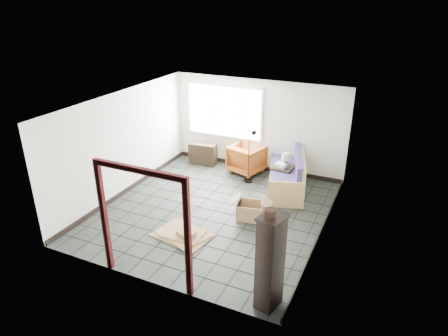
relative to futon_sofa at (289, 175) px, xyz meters
The scene contains 15 objects.
ground 2.30m from the futon_sofa, 122.34° to the right, with size 5.50×5.50×0.00m, color black.
room_shell 2.61m from the futon_sofa, 122.73° to the right, with size 5.02×5.52×2.61m.
window_panel 2.66m from the futon_sofa, 160.62° to the left, with size 2.32×0.08×1.52m.
doorway_trim 4.89m from the futon_sofa, 104.75° to the right, with size 1.80×0.08×2.20m.
futon_sofa is the anchor object (origin of this frame).
armchair 1.46m from the futon_sofa, 160.79° to the left, with size 0.86×0.80×0.88m, color #974F16.
side_table 0.21m from the futon_sofa, 164.12° to the right, with size 0.57×0.57×0.60m.
table_lamp 0.50m from the futon_sofa, behind, with size 0.29×0.29×0.37m.
projector 0.36m from the futon_sofa, 157.62° to the right, with size 0.32×0.28×0.10m.
floor_lamp 1.14m from the futon_sofa, 169.81° to the right, with size 0.43×0.41×1.61m.
console_shelf 2.82m from the futon_sofa, behind, with size 0.84×0.39×0.63m.
tall_shelf 4.45m from the futon_sofa, 77.81° to the right, with size 0.45×0.52×1.69m.
pot 4.66m from the futon_sofa, 78.31° to the right, with size 0.20×0.20×0.13m.
open_box 1.91m from the futon_sofa, 100.36° to the right, with size 0.98×0.61×0.52m.
cardboard_pile 3.44m from the futon_sofa, 113.31° to the right, with size 1.29×1.07×0.17m.
Camera 1 is at (3.64, -7.34, 4.72)m, focal length 32.00 mm.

